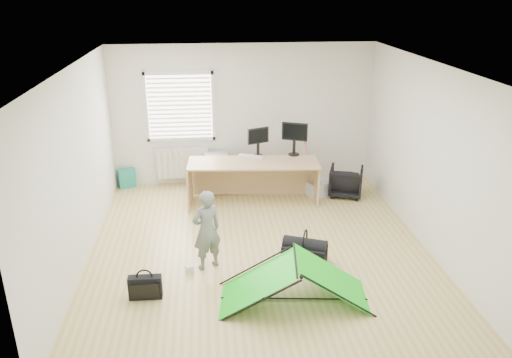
{
  "coord_description": "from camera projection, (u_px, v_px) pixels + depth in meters",
  "views": [
    {
      "loc": [
        -0.72,
        -6.59,
        3.72
      ],
      "look_at": [
        0.0,
        0.4,
        0.95
      ],
      "focal_mm": 35.0,
      "sensor_mm": 36.0,
      "label": 1
    }
  ],
  "objects": [
    {
      "name": "radiator",
      "position": [
        183.0,
        163.0,
        9.72
      ],
      "size": [
        1.0,
        0.12,
        0.6
      ],
      "primitive_type": "cube",
      "color": "silver",
      "rests_on": "back_wall"
    },
    {
      "name": "laptop_bag",
      "position": [
        145.0,
        287.0,
        6.27
      ],
      "size": [
        0.42,
        0.13,
        0.31
      ],
      "primitive_type": "cube",
      "rotation": [
        0.0,
        0.0,
        -0.02
      ],
      "color": "black",
      "rests_on": "ground"
    },
    {
      "name": "back_wall",
      "position": [
        243.0,
        115.0,
        9.58
      ],
      "size": [
        5.0,
        0.02,
        2.7
      ],
      "primitive_type": "cube",
      "color": "silver",
      "rests_on": "ground"
    },
    {
      "name": "person",
      "position": [
        207.0,
        230.0,
        6.8
      ],
      "size": [
        0.5,
        0.44,
        1.16
      ],
      "primitive_type": "imported",
      "rotation": [
        0.0,
        0.0,
        3.63
      ],
      "color": "slate",
      "rests_on": "ground"
    },
    {
      "name": "tote_bag",
      "position": [
        127.0,
        178.0,
        9.68
      ],
      "size": [
        0.35,
        0.25,
        0.38
      ],
      "primitive_type": "cube",
      "rotation": [
        0.0,
        0.0,
        0.37
      ],
      "color": "teal",
      "rests_on": "ground"
    },
    {
      "name": "keyboard",
      "position": [
        251.0,
        156.0,
        9.03
      ],
      "size": [
        0.5,
        0.33,
        0.02
      ],
      "primitive_type": "cube",
      "rotation": [
        0.0,
        0.0,
        -0.39
      ],
      "color": "beige",
      "rests_on": "desk"
    },
    {
      "name": "filing_cabinet",
      "position": [
        217.0,
        171.0,
        9.58
      ],
      "size": [
        0.46,
        0.61,
        0.69
      ],
      "primitive_type": "cube",
      "rotation": [
        0.0,
        0.0,
        0.04
      ],
      "color": "#9A9C9F",
      "rests_on": "ground"
    },
    {
      "name": "desk",
      "position": [
        253.0,
        183.0,
        8.91
      ],
      "size": [
        2.34,
        0.9,
        0.78
      ],
      "primitive_type": "cube",
      "rotation": [
        0.0,
        0.0,
        -0.07
      ],
      "color": "tan",
      "rests_on": "ground"
    },
    {
      "name": "duffel_bag",
      "position": [
        304.0,
        254.0,
        7.08
      ],
      "size": [
        0.69,
        0.53,
        0.27
      ],
      "primitive_type": "cube",
      "rotation": [
        0.0,
        0.0,
        -0.4
      ],
      "color": "black",
      "rests_on": "ground"
    },
    {
      "name": "window",
      "position": [
        180.0,
        107.0,
        9.36
      ],
      "size": [
        1.2,
        0.06,
        1.2
      ],
      "primitive_type": "cube",
      "color": "silver",
      "rests_on": "back_wall"
    },
    {
      "name": "storage_crate",
      "position": [
        320.0,
        188.0,
        9.35
      ],
      "size": [
        0.57,
        0.49,
        0.27
      ],
      "primitive_type": "cube",
      "rotation": [
        0.0,
        0.0,
        0.37
      ],
      "color": "silver",
      "rests_on": "ground"
    },
    {
      "name": "monitor_left",
      "position": [
        258.0,
        146.0,
        9.0
      ],
      "size": [
        0.41,
        0.24,
        0.39
      ],
      "primitive_type": "cube",
      "rotation": [
        0.0,
        0.0,
        0.39
      ],
      "color": "black",
      "rests_on": "desk"
    },
    {
      "name": "office_chair",
      "position": [
        346.0,
        181.0,
        9.28
      ],
      "size": [
        0.75,
        0.76,
        0.55
      ],
      "primitive_type": "imported",
      "rotation": [
        0.0,
        0.0,
        2.81
      ],
      "color": "black",
      "rests_on": "ground"
    },
    {
      "name": "thermos",
      "position": [
        305.0,
        148.0,
        9.13
      ],
      "size": [
        0.08,
        0.08,
        0.24
      ],
      "primitive_type": "cylinder",
      "rotation": [
        0.0,
        0.0,
        -0.34
      ],
      "color": "#B86788",
      "rests_on": "desk"
    },
    {
      "name": "white_box",
      "position": [
        189.0,
        269.0,
        6.88
      ],
      "size": [
        0.12,
        0.12,
        0.09
      ],
      "primitive_type": "cube",
      "rotation": [
        0.0,
        0.0,
        0.38
      ],
      "color": "silver",
      "rests_on": "ground"
    },
    {
      "name": "ground",
      "position": [
        259.0,
        247.0,
        7.53
      ],
      "size": [
        5.5,
        5.5,
        0.0
      ],
      "primitive_type": "plane",
      "color": "tan",
      "rests_on": "ground"
    },
    {
      "name": "monitor_right",
      "position": [
        294.0,
        143.0,
        9.05
      ],
      "size": [
        0.47,
        0.27,
        0.45
      ],
      "primitive_type": "cube",
      "rotation": [
        0.0,
        0.0,
        -0.38
      ],
      "color": "black",
      "rests_on": "desk"
    },
    {
      "name": "kite",
      "position": [
        295.0,
        280.0,
        6.18
      ],
      "size": [
        1.93,
        1.03,
        0.57
      ],
      "primitive_type": null,
      "rotation": [
        0.0,
        0.0,
        -0.12
      ],
      "color": "#13D117",
      "rests_on": "ground"
    }
  ]
}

